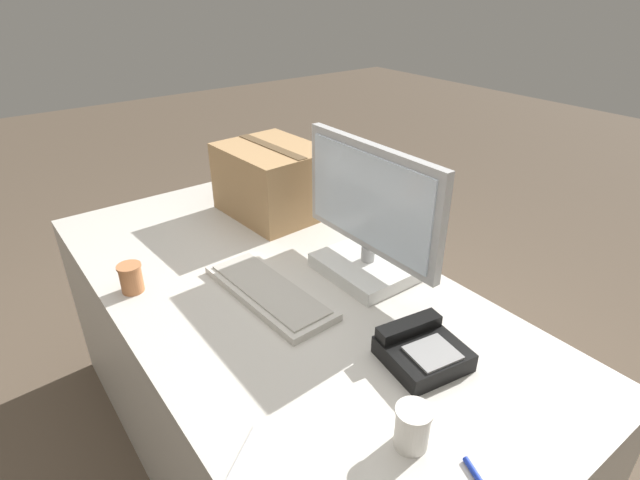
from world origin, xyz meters
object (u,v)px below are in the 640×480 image
at_px(monitor, 369,224).
at_px(spoon, 234,469).
at_px(desk_phone, 421,350).
at_px(paper_cup_left, 131,278).
at_px(cardboard_box, 273,180).
at_px(keyboard, 269,291).
at_px(paper_cup_right, 412,427).

xyz_separation_m(monitor, spoon, (0.38, -0.68, -0.17)).
distance_m(monitor, desk_phone, 0.44).
height_order(paper_cup_left, spoon, paper_cup_left).
relative_size(paper_cup_left, cardboard_box, 0.22).
bearing_deg(keyboard, paper_cup_right, -7.68).
bearing_deg(paper_cup_left, desk_phone, 32.57).
relative_size(monitor, desk_phone, 2.63).
relative_size(desk_phone, paper_cup_right, 2.18).
xyz_separation_m(keyboard, desk_phone, (0.46, 0.15, 0.02)).
bearing_deg(cardboard_box, monitor, -0.78).
relative_size(spoon, cardboard_box, 0.36).
distance_m(paper_cup_left, cardboard_box, 0.68).
bearing_deg(spoon, keyboard, -164.80).
height_order(keyboard, spoon, keyboard).
bearing_deg(monitor, desk_phone, -23.33).
bearing_deg(paper_cup_right, paper_cup_left, -163.51).
height_order(monitor, keyboard, monitor).
bearing_deg(cardboard_box, paper_cup_left, -70.94).
relative_size(monitor, spoon, 3.72).
bearing_deg(keyboard, cardboard_box, 143.09).
bearing_deg(monitor, spoon, -60.74).
relative_size(desk_phone, spoon, 1.41).
xyz_separation_m(keyboard, paper_cup_left, (-0.26, -0.31, 0.03)).
height_order(keyboard, paper_cup_right, paper_cup_right).
bearing_deg(cardboard_box, keyboard, -33.83).
bearing_deg(spoon, desk_phone, 143.34).
relative_size(desk_phone, paper_cup_left, 2.36).
xyz_separation_m(paper_cup_right, cardboard_box, (-1.10, 0.37, 0.08)).
relative_size(keyboard, spoon, 3.17).
relative_size(desk_phone, cardboard_box, 0.51).
relative_size(keyboard, paper_cup_right, 4.89).
relative_size(keyboard, cardboard_box, 1.15).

